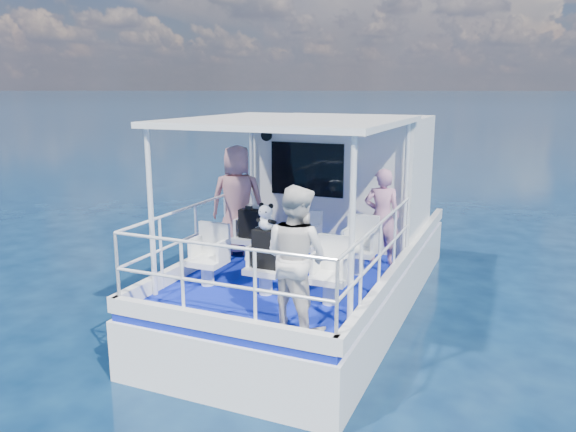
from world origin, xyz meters
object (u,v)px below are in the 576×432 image
Objects in this scene: passenger_stbd_aft at (296,257)px; backpack_center at (266,249)px; panda at (266,217)px; passenger_port_fwd at (237,200)px.

passenger_stbd_aft reaches higher than backpack_center.
panda reaches higher than backpack_center.
passenger_stbd_aft is at bearing 112.87° from passenger_port_fwd.
passenger_stbd_aft is 1.09m from panda.
passenger_stbd_aft is at bearing -46.41° from panda.
panda is (0.01, -0.01, 0.43)m from backpack_center.
passenger_stbd_aft reaches higher than panda.
backpack_center is 0.43m from panda.
passenger_port_fwd is 2.01m from backpack_center.
backpack_center is 1.46× the size of panda.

